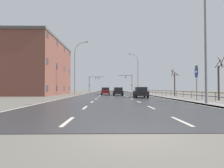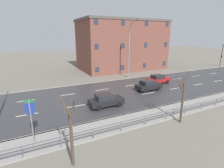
{
  "view_description": "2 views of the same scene",
  "coord_description": "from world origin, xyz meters",
  "views": [
    {
      "loc": [
        -0.64,
        -5.51,
        1.37
      ],
      "look_at": [
        0.42,
        59.56,
        2.95
      ],
      "focal_mm": 29.34,
      "sensor_mm": 36.0,
      "label": 1
    },
    {
      "loc": [
        21.84,
        13.26,
        8.27
      ],
      "look_at": [
        0.0,
        24.17,
        1.46
      ],
      "focal_mm": 28.16,
      "sensor_mm": 36.0,
      "label": 2
    }
  ],
  "objects": [
    {
      "name": "guardrail",
      "position": [
        9.85,
        26.67,
        0.71
      ],
      "size": [
        0.07,
        39.17,
        1.0
      ],
      "color": "#515459",
      "rests_on": "ground"
    },
    {
      "name": "highway_sign",
      "position": [
        8.39,
        13.18,
        2.41
      ],
      "size": [
        0.09,
        0.68,
        3.75
      ],
      "color": "slate",
      "rests_on": "ground"
    },
    {
      "name": "brick_building",
      "position": [
        -16.98,
        35.42,
        5.94
      ],
      "size": [
        11.4,
        20.81,
        11.87
      ],
      "color": "brown",
      "rests_on": "ground"
    },
    {
      "name": "car_mid_centre",
      "position": [
        -1.39,
        34.02,
        0.8
      ],
      "size": [
        1.84,
        4.1,
        1.57
      ],
      "rotation": [
        0.0,
        0.0,
        0.0
      ],
      "color": "maroon",
      "rests_on": "ground"
    },
    {
      "name": "car_distant",
      "position": [
        4.01,
        21.34,
        0.8
      ],
      "size": [
        1.89,
        4.13,
        1.57
      ],
      "rotation": [
        0.0,
        0.0,
        -0.01
      ],
      "color": "black",
      "rests_on": "ground"
    },
    {
      "name": "bare_tree_near",
      "position": [
        12.02,
        15.31,
        2.29
      ],
      "size": [
        0.86,
        0.99,
        4.98
      ],
      "color": "#423328",
      "rests_on": "ground"
    },
    {
      "name": "car_far_right",
      "position": [
        1.11,
        29.9,
        0.8
      ],
      "size": [
        1.92,
        4.14,
        1.57
      ],
      "rotation": [
        0.0,
        0.0,
        0.03
      ],
      "color": "black",
      "rests_on": "ground"
    },
    {
      "name": "bare_tree_mid",
      "position": [
        10.81,
        26.24,
        2.36
      ],
      "size": [
        1.35,
        1.42,
        4.95
      ],
      "color": "#423328",
      "rests_on": "ground"
    },
    {
      "name": "ground_plane",
      "position": [
        0.0,
        48.0,
        -0.06
      ],
      "size": [
        160.0,
        160.0,
        0.12
      ],
      "color": "#666056"
    },
    {
      "name": "street_lamp_left_bank",
      "position": [
        -7.42,
        31.67,
        5.34
      ],
      "size": [
        2.76,
        0.24,
        10.96
      ],
      "color": "slate",
      "rests_on": "ground"
    }
  ]
}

